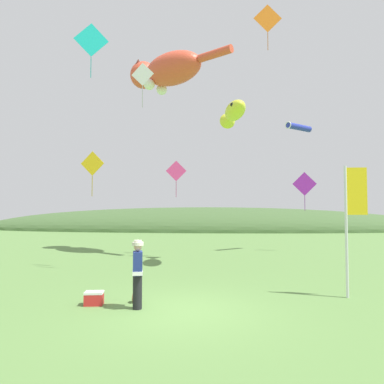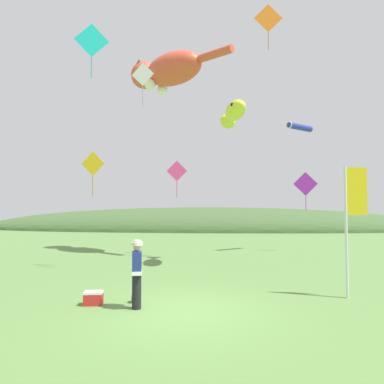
# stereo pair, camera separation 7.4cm
# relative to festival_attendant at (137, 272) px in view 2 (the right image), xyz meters

# --- Properties ---
(ground_plane) EXTENTS (120.00, 120.00, 0.00)m
(ground_plane) POSITION_rel_festival_attendant_xyz_m (1.20, -0.16, -0.95)
(ground_plane) COLOR #5B8442
(distant_hill_ridge) EXTENTS (55.36, 12.92, 5.31)m
(distant_hill_ridge) POSITION_rel_festival_attendant_xyz_m (1.20, 32.47, -0.95)
(distant_hill_ridge) COLOR #426033
(distant_hill_ridge) RESTS_ON ground
(festival_attendant) EXTENTS (0.35, 0.47, 1.77)m
(festival_attendant) POSITION_rel_festival_attendant_xyz_m (0.00, 0.00, 0.00)
(festival_attendant) COLOR black
(festival_attendant) RESTS_ON ground
(kite_spool) EXTENTS (0.12, 0.28, 0.28)m
(kite_spool) POSITION_rel_festival_attendant_xyz_m (-0.19, 0.59, -0.82)
(kite_spool) COLOR olive
(kite_spool) RESTS_ON ground
(picnic_cooler) EXTENTS (0.53, 0.39, 0.36)m
(picnic_cooler) POSITION_rel_festival_attendant_xyz_m (-1.25, 0.29, -0.77)
(picnic_cooler) COLOR red
(picnic_cooler) RESTS_ON ground
(festival_banner_pole) EXTENTS (0.66, 0.08, 3.86)m
(festival_banner_pole) POSITION_rel_festival_attendant_xyz_m (6.05, 1.45, 1.57)
(festival_banner_pole) COLOR silver
(festival_banner_pole) RESTS_ON ground
(kite_giant_cat) EXTENTS (6.16, 4.45, 2.15)m
(kite_giant_cat) POSITION_rel_festival_attendant_xyz_m (-0.72, 10.63, 9.65)
(kite_giant_cat) COLOR #E04C33
(kite_fish_windsock) EXTENTS (1.21, 2.99, 0.90)m
(kite_fish_windsock) POSITION_rel_festival_attendant_xyz_m (2.94, 6.70, 6.02)
(kite_fish_windsock) COLOR yellow
(kite_tube_streamer) EXTENTS (1.82, 1.53, 0.44)m
(kite_tube_streamer) POSITION_rel_festival_attendant_xyz_m (7.15, 11.75, 6.49)
(kite_tube_streamer) COLOR #2633A5
(kite_diamond_gold) EXTENTS (1.08, 0.13, 1.98)m
(kite_diamond_gold) POSITION_rel_festival_attendant_xyz_m (-3.29, 5.74, 3.58)
(kite_diamond_gold) COLOR yellow
(kite_diamond_pink) EXTENTS (1.15, 0.12, 2.06)m
(kite_diamond_pink) POSITION_rel_festival_attendant_xyz_m (-0.05, 10.10, 3.70)
(kite_diamond_pink) COLOR #E53F8C
(kite_diamond_white) EXTENTS (0.95, 0.16, 1.86)m
(kite_diamond_white) POSITION_rel_festival_attendant_xyz_m (-0.88, 4.72, 7.10)
(kite_diamond_white) COLOR white
(kite_diamond_violet) EXTENTS (1.43, 0.08, 2.33)m
(kite_diamond_violet) POSITION_rel_festival_attendant_xyz_m (7.50, 11.93, 3.08)
(kite_diamond_violet) COLOR purple
(kite_diamond_teal) EXTENTS (1.39, 0.42, 2.34)m
(kite_diamond_teal) POSITION_rel_festival_attendant_xyz_m (-3.14, 4.98, 8.74)
(kite_diamond_teal) COLOR #19BFBF
(kite_diamond_orange) EXTENTS (1.41, 0.11, 2.31)m
(kite_diamond_orange) POSITION_rel_festival_attendant_xyz_m (4.72, 7.82, 11.03)
(kite_diamond_orange) COLOR orange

